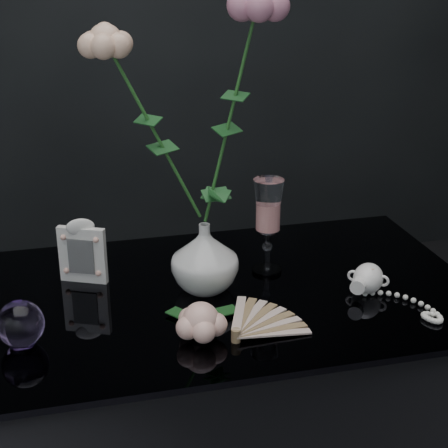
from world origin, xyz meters
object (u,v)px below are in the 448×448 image
object	(u,v)px
paperweight	(20,324)
pearl_jar	(368,277)
wine_glass	(268,227)
loose_rose	(201,321)
vase	(205,257)
picture_frame	(82,250)

from	to	relation	value
paperweight	pearl_jar	bearing A→B (deg)	3.71
wine_glass	pearl_jar	xyz separation A→B (m)	(0.16, -0.13, -0.07)
wine_glass	loose_rose	world-z (taller)	wine_glass
vase	wine_glass	size ratio (longest dim) A/B	0.69
paperweight	picture_frame	bearing A→B (deg)	62.19
vase	picture_frame	xyz separation A→B (m)	(-0.22, 0.09, -0.00)
wine_glass	picture_frame	size ratio (longest dim) A/B	1.48
paperweight	loose_rose	distance (m)	0.29
loose_rose	pearl_jar	world-z (taller)	loose_rose
wine_glass	picture_frame	xyz separation A→B (m)	(-0.36, 0.04, -0.03)
pearl_jar	paperweight	bearing A→B (deg)	-140.06
wine_glass	paperweight	distance (m)	0.50
picture_frame	loose_rose	bearing A→B (deg)	-31.08
paperweight	vase	bearing A→B (deg)	20.00
paperweight	loose_rose	xyz separation A→B (m)	(0.29, -0.05, -0.01)
picture_frame	pearl_jar	bearing A→B (deg)	6.58
pearl_jar	vase	bearing A→B (deg)	-158.87
wine_glass	pearl_jar	size ratio (longest dim) A/B	0.95
picture_frame	paperweight	bearing A→B (deg)	-93.00
paperweight	pearl_jar	world-z (taller)	paperweight
picture_frame	paperweight	world-z (taller)	picture_frame
vase	pearl_jar	bearing A→B (deg)	-15.11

